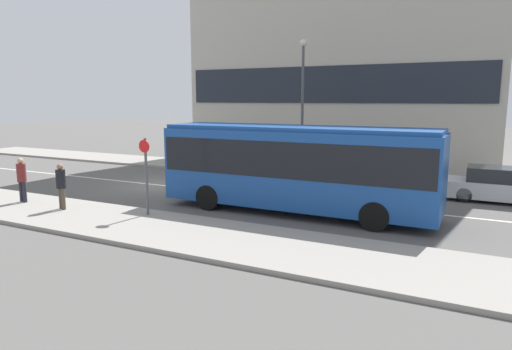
{
  "coord_description": "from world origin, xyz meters",
  "views": [
    {
      "loc": [
        13.92,
        -17.36,
        4.13
      ],
      "look_at": [
        6.01,
        -1.77,
        1.23
      ],
      "focal_mm": 32.0,
      "sensor_mm": 36.0,
      "label": 1
    }
  ],
  "objects_px": {
    "pedestrian_near_stop": "(22,177)",
    "pedestrian_down_pavement": "(61,183)",
    "city_bus": "(296,163)",
    "street_lamp": "(303,94)",
    "parked_car_0": "(503,186)",
    "bus_stop_sign": "(146,170)"
  },
  "relations": [
    {
      "from": "bus_stop_sign",
      "to": "street_lamp",
      "type": "bearing_deg",
      "value": 80.12
    },
    {
      "from": "parked_car_0",
      "to": "city_bus",
      "type": "bearing_deg",
      "value": -141.08
    },
    {
      "from": "city_bus",
      "to": "bus_stop_sign",
      "type": "relative_size",
      "value": 3.75
    },
    {
      "from": "pedestrian_down_pavement",
      "to": "pedestrian_near_stop",
      "type": "bearing_deg",
      "value": 14.84
    },
    {
      "from": "pedestrian_near_stop",
      "to": "bus_stop_sign",
      "type": "relative_size",
      "value": 0.65
    },
    {
      "from": "parked_car_0",
      "to": "bus_stop_sign",
      "type": "distance_m",
      "value": 14.15
    },
    {
      "from": "city_bus",
      "to": "street_lamp",
      "type": "distance_m",
      "value": 8.0
    },
    {
      "from": "pedestrian_near_stop",
      "to": "street_lamp",
      "type": "relative_size",
      "value": 0.25
    },
    {
      "from": "street_lamp",
      "to": "city_bus",
      "type": "bearing_deg",
      "value": -70.22
    },
    {
      "from": "pedestrian_near_stop",
      "to": "bus_stop_sign",
      "type": "bearing_deg",
      "value": 9.07
    },
    {
      "from": "city_bus",
      "to": "pedestrian_near_stop",
      "type": "bearing_deg",
      "value": -159.95
    },
    {
      "from": "pedestrian_near_stop",
      "to": "pedestrian_down_pavement",
      "type": "height_order",
      "value": "pedestrian_near_stop"
    },
    {
      "from": "parked_car_0",
      "to": "street_lamp",
      "type": "height_order",
      "value": "street_lamp"
    },
    {
      "from": "bus_stop_sign",
      "to": "street_lamp",
      "type": "distance_m",
      "value": 10.74
    },
    {
      "from": "pedestrian_near_stop",
      "to": "pedestrian_down_pavement",
      "type": "distance_m",
      "value": 2.36
    },
    {
      "from": "parked_car_0",
      "to": "bus_stop_sign",
      "type": "height_order",
      "value": "bus_stop_sign"
    },
    {
      "from": "pedestrian_down_pavement",
      "to": "parked_car_0",
      "type": "bearing_deg",
      "value": -129.01
    },
    {
      "from": "pedestrian_near_stop",
      "to": "bus_stop_sign",
      "type": "xyz_separation_m",
      "value": [
        5.7,
        0.65,
        0.57
      ]
    },
    {
      "from": "city_bus",
      "to": "bus_stop_sign",
      "type": "bearing_deg",
      "value": -144.91
    },
    {
      "from": "parked_car_0",
      "to": "pedestrian_near_stop",
      "type": "distance_m",
      "value": 19.26
    },
    {
      "from": "pedestrian_near_stop",
      "to": "street_lamp",
      "type": "xyz_separation_m",
      "value": [
        7.48,
        10.89,
        3.27
      ]
    },
    {
      "from": "parked_car_0",
      "to": "pedestrian_down_pavement",
      "type": "relative_size",
      "value": 2.67
    }
  ]
}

